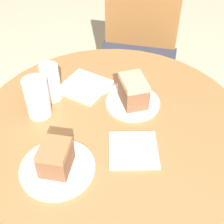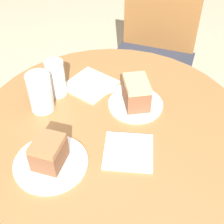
{
  "view_description": "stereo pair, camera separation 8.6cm",
  "coord_description": "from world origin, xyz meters",
  "px_view_note": "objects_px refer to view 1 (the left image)",
  "views": [
    {
      "loc": [
        0.2,
        -0.74,
        1.48
      ],
      "look_at": [
        0.0,
        0.0,
        0.78
      ],
      "focal_mm": 50.0,
      "sensor_mm": 36.0,
      "label": 1
    },
    {
      "loc": [
        0.28,
        -0.71,
        1.48
      ],
      "look_at": [
        0.0,
        0.0,
        0.78
      ],
      "focal_mm": 50.0,
      "sensor_mm": 36.0,
      "label": 2
    }
  ],
  "objects_px": {
    "plate_far": "(58,168)",
    "glass_lemonade": "(38,100)",
    "chair": "(137,51)",
    "cake_slice_far": "(56,158)",
    "glass_water": "(51,84)",
    "plate_near": "(133,103)",
    "cake_slice_near": "(133,91)"
  },
  "relations": [
    {
      "from": "plate_far",
      "to": "glass_lemonade",
      "type": "bearing_deg",
      "value": 126.03
    },
    {
      "from": "chair",
      "to": "cake_slice_far",
      "type": "height_order",
      "value": "chair"
    },
    {
      "from": "chair",
      "to": "glass_water",
      "type": "relative_size",
      "value": 6.8
    },
    {
      "from": "glass_lemonade",
      "to": "glass_water",
      "type": "xyz_separation_m",
      "value": [
        0.01,
        0.09,
        -0.0
      ]
    },
    {
      "from": "glass_lemonade",
      "to": "glass_water",
      "type": "distance_m",
      "value": 0.09
    },
    {
      "from": "plate_near",
      "to": "cake_slice_far",
      "type": "relative_size",
      "value": 1.94
    },
    {
      "from": "cake_slice_near",
      "to": "cake_slice_far",
      "type": "relative_size",
      "value": 1.38
    },
    {
      "from": "plate_far",
      "to": "cake_slice_far",
      "type": "distance_m",
      "value": 0.05
    },
    {
      "from": "plate_near",
      "to": "chair",
      "type": "bearing_deg",
      "value": 99.82
    },
    {
      "from": "cake_slice_near",
      "to": "chair",
      "type": "bearing_deg",
      "value": 99.82
    },
    {
      "from": "chair",
      "to": "plate_near",
      "type": "xyz_separation_m",
      "value": [
        0.13,
        -0.76,
        0.25
      ]
    },
    {
      "from": "chair",
      "to": "glass_lemonade",
      "type": "bearing_deg",
      "value": -103.46
    },
    {
      "from": "chair",
      "to": "glass_lemonade",
      "type": "xyz_separation_m",
      "value": [
        -0.17,
        -0.89,
        0.31
      ]
    },
    {
      "from": "plate_near",
      "to": "glass_water",
      "type": "bearing_deg",
      "value": -171.62
    },
    {
      "from": "glass_lemonade",
      "to": "chair",
      "type": "bearing_deg",
      "value": 79.29
    },
    {
      "from": "plate_far",
      "to": "plate_near",
      "type": "bearing_deg",
      "value": 66.67
    },
    {
      "from": "chair",
      "to": "glass_lemonade",
      "type": "height_order",
      "value": "chair"
    },
    {
      "from": "cake_slice_far",
      "to": "glass_water",
      "type": "relative_size",
      "value": 0.73
    },
    {
      "from": "cake_slice_far",
      "to": "glass_lemonade",
      "type": "bearing_deg",
      "value": 126.03
    },
    {
      "from": "plate_near",
      "to": "plate_far",
      "type": "relative_size",
      "value": 0.89
    },
    {
      "from": "plate_far",
      "to": "cake_slice_near",
      "type": "distance_m",
      "value": 0.38
    },
    {
      "from": "chair",
      "to": "cake_slice_near",
      "type": "distance_m",
      "value": 0.83
    },
    {
      "from": "plate_near",
      "to": "glass_lemonade",
      "type": "bearing_deg",
      "value": -155.62
    },
    {
      "from": "chair",
      "to": "plate_far",
      "type": "bearing_deg",
      "value": -93.65
    },
    {
      "from": "glass_water",
      "to": "chair",
      "type": "bearing_deg",
      "value": 78.64
    },
    {
      "from": "glass_lemonade",
      "to": "glass_water",
      "type": "height_order",
      "value": "glass_lemonade"
    },
    {
      "from": "chair",
      "to": "cake_slice_near",
      "type": "bearing_deg",
      "value": -82.92
    },
    {
      "from": "plate_near",
      "to": "glass_lemonade",
      "type": "height_order",
      "value": "glass_lemonade"
    },
    {
      "from": "plate_far",
      "to": "cake_slice_far",
      "type": "height_order",
      "value": "cake_slice_far"
    },
    {
      "from": "cake_slice_far",
      "to": "glass_lemonade",
      "type": "distance_m",
      "value": 0.26
    },
    {
      "from": "cake_slice_near",
      "to": "cake_slice_far",
      "type": "bearing_deg",
      "value": -113.33
    },
    {
      "from": "glass_lemonade",
      "to": "glass_water",
      "type": "bearing_deg",
      "value": 85.01
    }
  ]
}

